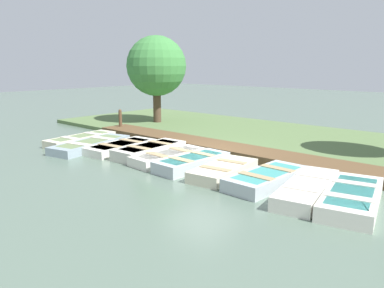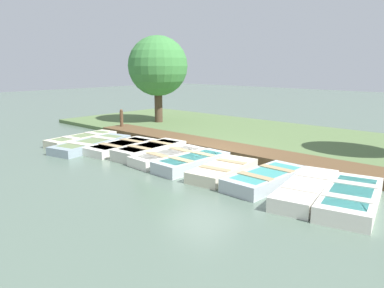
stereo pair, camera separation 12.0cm
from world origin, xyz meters
The scene contains 15 objects.
ground_plane centered at (0.00, 0.00, 0.00)m, with size 80.00×80.00×0.00m, color #566B5B.
shore_bank centered at (-5.00, 0.00, 0.09)m, with size 8.00×24.00×0.18m.
dock_walkway centered at (-1.45, 0.00, 0.15)m, with size 1.47×14.24×0.30m.
rowboat_0 centered at (1.30, -5.78, 0.18)m, with size 3.31×1.37×0.36m.
rowboat_1 centered at (1.63, -4.53, 0.17)m, with size 3.70×1.91×0.34m.
rowboat_2 centered at (1.05, -3.33, 0.16)m, with size 3.05×1.47×0.33m.
rowboat_3 centered at (0.85, -1.83, 0.21)m, with size 2.96×1.29×0.43m.
rowboat_4 centered at (0.96, -0.69, 0.18)m, with size 2.93×1.23×0.36m.
rowboat_5 centered at (1.07, 0.50, 0.20)m, with size 2.79×1.11×0.41m.
rowboat_6 centered at (1.08, 1.80, 0.18)m, with size 2.75×1.38×0.37m.
rowboat_7 centered at (0.97, 3.26, 0.20)m, with size 2.89×1.25×0.40m.
rowboat_8 centered at (1.04, 4.51, 0.19)m, with size 3.37×1.54×0.39m.
rowboat_9 centered at (0.98, 5.62, 0.20)m, with size 3.27×1.81×0.41m.
mooring_post_near centered at (-1.54, -6.68, 0.59)m, with size 0.17×0.17×1.17m.
park_tree_far_left centered at (-4.31, -6.92, 3.26)m, with size 3.28×3.28×4.92m.
Camera 2 is at (9.95, 8.54, 3.38)m, focal length 35.00 mm.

